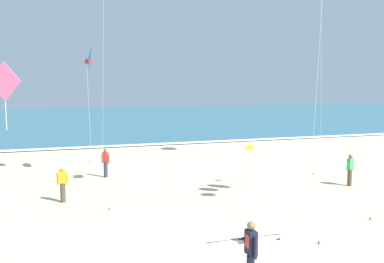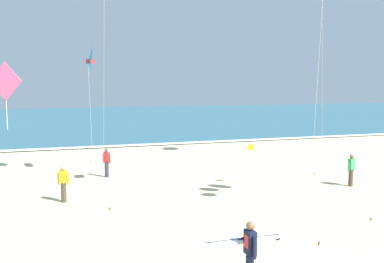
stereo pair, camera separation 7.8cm
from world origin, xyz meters
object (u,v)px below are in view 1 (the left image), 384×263
object	(u,v)px
kite_diamond_rose_low	(3,85)
lifeguard_flag	(246,160)
bystander_yellow_top	(63,184)
surfer_trailing	(247,245)
kite_delta_cobalt_near	(89,59)
bystander_green_top	(350,170)
bystander_red_top	(106,162)

from	to	relation	value
kite_diamond_rose_low	lifeguard_flag	xyz separation A→B (m)	(10.73, 2.00, -3.72)
bystander_yellow_top	surfer_trailing	bearing A→B (deg)	-64.80
surfer_trailing	bystander_yellow_top	world-z (taller)	surfer_trailing
surfer_trailing	kite_diamond_rose_low	bearing A→B (deg)	129.66
surfer_trailing	kite_delta_cobalt_near	bearing A→B (deg)	101.09
kite_diamond_rose_low	lifeguard_flag	bearing A→B (deg)	10.54
surfer_trailing	bystander_green_top	size ratio (longest dim) A/B	1.48
kite_delta_cobalt_near	bystander_red_top	bearing A→B (deg)	-28.05
surfer_trailing	lifeguard_flag	bearing A→B (deg)	64.58
kite_delta_cobalt_near	bystander_yellow_top	xyz separation A→B (m)	(-1.58, -4.69, -5.54)
bystander_red_top	lifeguard_flag	xyz separation A→B (m)	(6.53, -3.93, 0.45)
surfer_trailing	kite_delta_cobalt_near	xyz separation A→B (m)	(-2.70, 13.79, 5.30)
bystander_red_top	kite_delta_cobalt_near	bearing A→B (deg)	151.95
bystander_green_top	lifeguard_flag	distance (m)	5.13
bystander_yellow_top	kite_diamond_rose_low	bearing A→B (deg)	-140.43
surfer_trailing	bystander_red_top	bearing A→B (deg)	98.53
kite_diamond_rose_low	bystander_green_top	bearing A→B (deg)	0.72
bystander_red_top	lifeguard_flag	world-z (taller)	lifeguard_flag
surfer_trailing	bystander_green_top	xyz separation A→B (m)	(9.30, 7.69, -0.24)
bystander_green_top	bystander_yellow_top	distance (m)	13.65
bystander_red_top	lifeguard_flag	size ratio (longest dim) A/B	0.76
bystander_green_top	bystander_red_top	bearing A→B (deg)	153.15
surfer_trailing	kite_diamond_rose_low	xyz separation A→B (m)	(-6.22, 7.50, 3.94)
kite_delta_cobalt_near	lifeguard_flag	xyz separation A→B (m)	(7.21, -4.29, -5.09)
bystander_yellow_top	bystander_red_top	xyz separation A→B (m)	(2.27, 4.32, 0.00)
bystander_red_top	kite_diamond_rose_low	bearing A→B (deg)	-125.36
surfer_trailing	bystander_red_top	size ratio (longest dim) A/B	1.48
lifeguard_flag	bystander_red_top	bearing A→B (deg)	148.97
kite_delta_cobalt_near	bystander_green_top	size ratio (longest dim) A/B	4.41
bystander_yellow_top	bystander_red_top	world-z (taller)	same
kite_delta_cobalt_near	bystander_red_top	distance (m)	5.60
lifeguard_flag	kite_diamond_rose_low	bearing A→B (deg)	-169.46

